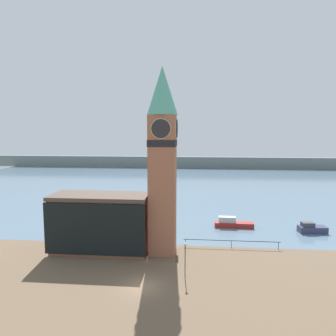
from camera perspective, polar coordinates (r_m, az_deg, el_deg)
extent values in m
plane|color=brown|center=(38.11, -4.61, -19.96)|extent=(160.00, 160.00, 0.00)
cube|color=slate|center=(108.39, 2.11, -2.39)|extent=(160.00, 120.00, 0.00)
cube|color=slate|center=(147.71, 3.01, 1.01)|extent=(180.00, 3.00, 5.00)
cube|color=#232328|center=(49.54, 10.99, -12.32)|extent=(13.95, 0.08, 0.08)
cylinder|color=#232328|center=(49.50, 3.07, -12.86)|extent=(0.07, 0.07, 1.05)
cylinder|color=#232328|center=(49.71, 10.98, -12.89)|extent=(0.07, 0.07, 1.05)
cylinder|color=#232328|center=(50.80, 18.68, -12.70)|extent=(0.07, 0.07, 1.05)
cube|color=#935B42|center=(44.84, -0.96, -3.02)|extent=(3.60, 3.60, 19.05)
cube|color=black|center=(44.24, -0.98, 4.38)|extent=(3.72, 3.72, 0.90)
cylinder|color=tan|center=(42.36, -1.26, 6.88)|extent=(2.69, 0.12, 2.69)
cylinder|color=#232328|center=(42.27, -1.28, 6.88)|extent=(2.45, 0.12, 2.45)
cylinder|color=tan|center=(44.04, 1.44, 6.87)|extent=(0.12, 2.69, 2.69)
cylinder|color=#232328|center=(44.03, 1.55, 6.87)|extent=(0.12, 2.45, 2.45)
cone|color=#51A88E|center=(44.50, -0.99, 13.35)|extent=(4.14, 4.14, 6.40)
cube|color=#935B42|center=(47.79, -11.67, -9.59)|extent=(13.17, 5.50, 7.60)
cube|color=#4C3D33|center=(46.83, -11.78, -4.82)|extent=(13.57, 5.90, 0.50)
cube|color=black|center=(45.10, -12.76, -10.40)|extent=(13.67, 0.30, 6.99)
cube|color=maroon|center=(59.67, 11.41, -9.65)|extent=(6.76, 1.84, 0.86)
cube|color=#B2B2B2|center=(59.31, 10.25, -8.80)|extent=(2.98, 1.27, 0.98)
cube|color=#333856|center=(60.57, 23.84, -9.75)|extent=(4.64, 2.30, 1.07)
cube|color=#38383D|center=(60.02, 23.16, -9.00)|extent=(2.08, 1.52, 0.68)
cylinder|color=brown|center=(44.45, 1.58, -15.48)|extent=(0.35, 0.35, 0.63)
sphere|color=brown|center=(44.33, 1.59, -15.10)|extent=(0.36, 0.36, 0.36)
cylinder|color=#2D2D33|center=(39.32, 3.00, -15.92)|extent=(0.10, 0.10, 3.95)
sphere|color=silver|center=(38.57, 3.02, -13.08)|extent=(0.32, 0.32, 0.32)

